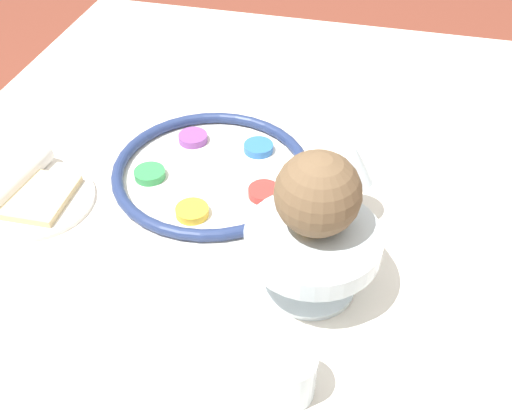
# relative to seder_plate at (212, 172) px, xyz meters

# --- Properties ---
(dining_table) EXTENTS (1.52, 1.10, 0.76)m
(dining_table) POSITION_rel_seder_plate_xyz_m (0.09, 0.03, -0.39)
(dining_table) COLOR silver
(dining_table) RESTS_ON ground_plane
(seder_plate) EXTENTS (0.34, 0.34, 0.03)m
(seder_plate) POSITION_rel_seder_plate_xyz_m (0.00, 0.00, 0.00)
(seder_plate) COLOR white
(seder_plate) RESTS_ON dining_table
(wine_glass) EXTENTS (0.07, 0.07, 0.14)m
(wine_glass) POSITION_rel_seder_plate_xyz_m (0.03, 0.24, 0.08)
(wine_glass) COLOR silver
(wine_glass) RESTS_ON dining_table
(fruit_stand) EXTENTS (0.19, 0.19, 0.10)m
(fruit_stand) POSITION_rel_seder_plate_xyz_m (0.20, 0.21, 0.06)
(fruit_stand) COLOR silver
(fruit_stand) RESTS_ON dining_table
(orange_fruit) EXTENTS (0.08, 0.08, 0.08)m
(orange_fruit) POSITION_rel_seder_plate_xyz_m (0.19, 0.20, 0.13)
(orange_fruit) COLOR orange
(orange_fruit) RESTS_ON fruit_stand
(coconut) EXTENTS (0.11, 0.11, 0.11)m
(coconut) POSITION_rel_seder_plate_xyz_m (0.18, 0.21, 0.15)
(coconut) COLOR brown
(coconut) RESTS_ON fruit_stand
(bread_plate) EXTENTS (0.20, 0.20, 0.02)m
(bread_plate) POSITION_rel_seder_plate_xyz_m (0.13, -0.27, -0.01)
(bread_plate) COLOR silver
(bread_plate) RESTS_ON dining_table
(napkin_roll) EXTENTS (0.16, 0.06, 0.04)m
(napkin_roll) POSITION_rel_seder_plate_xyz_m (0.10, -0.31, 0.01)
(napkin_roll) COLOR white
(napkin_roll) RESTS_ON dining_table
(cup_near) EXTENTS (0.07, 0.07, 0.07)m
(cup_near) POSITION_rel_seder_plate_xyz_m (0.37, 0.21, 0.02)
(cup_near) COLOR silver
(cup_near) RESTS_ON dining_table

